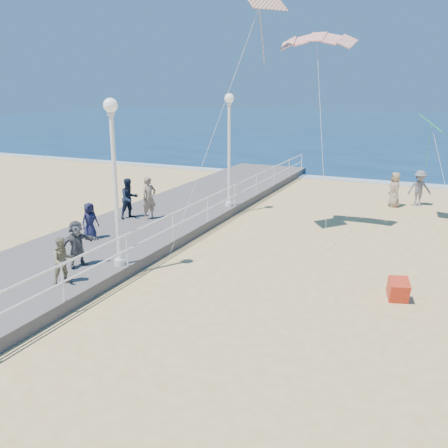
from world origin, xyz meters
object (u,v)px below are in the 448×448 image
at_px(spectator_5, 77,244).
at_px(beach_walker_c, 395,190).
at_px(lamp_post_mid, 114,166).
at_px(spectator_7, 129,198).
at_px(box_kite, 398,292).
at_px(spectator_6, 149,198).
at_px(spectator_4, 90,221).
at_px(beach_walker_a, 419,188).
at_px(lamp_post_far, 229,138).
at_px(spectator_1, 63,261).

relative_size(spectator_5, beach_walker_c, 0.84).
xyz_separation_m(lamp_post_mid, spectator_7, (-3.10, 5.14, -2.37)).
distance_m(lamp_post_mid, box_kite, 9.33).
relative_size(spectator_6, spectator_7, 1.05).
height_order(spectator_7, beach_walker_c, spectator_7).
xyz_separation_m(spectator_4, beach_walker_a, (11.04, 12.66, -0.18)).
bearing_deg(spectator_5, spectator_7, 43.71).
xyz_separation_m(lamp_post_far, spectator_7, (-3.10, -3.86, -2.37)).
bearing_deg(lamp_post_far, spectator_4, -110.94).
xyz_separation_m(lamp_post_mid, lamp_post_far, (0.00, 9.00, 0.00)).
height_order(lamp_post_mid, spectator_1, lamp_post_mid).
bearing_deg(spectator_4, spectator_1, -132.54).
xyz_separation_m(lamp_post_mid, spectator_6, (-2.21, 5.35, -2.33)).
height_order(lamp_post_mid, box_kite, lamp_post_mid).
bearing_deg(spectator_7, box_kite, -80.49).
bearing_deg(spectator_6, spectator_5, -144.40).
distance_m(spectator_1, spectator_7, 7.60).
height_order(spectator_5, beach_walker_a, spectator_5).
distance_m(lamp_post_mid, spectator_4, 4.19).
distance_m(lamp_post_far, spectator_1, 11.31).
relative_size(spectator_7, beach_walker_a, 0.95).
distance_m(spectator_5, spectator_6, 6.09).
relative_size(spectator_6, beach_walker_c, 1.04).
bearing_deg(spectator_5, spectator_6, 35.12).
height_order(lamp_post_far, box_kite, lamp_post_far).
relative_size(beach_walker_c, box_kite, 3.01).
distance_m(spectator_4, box_kite, 11.29).
xyz_separation_m(lamp_post_far, spectator_5, (-1.16, -9.65, -2.50)).
relative_size(spectator_4, spectator_5, 0.93).
xyz_separation_m(lamp_post_far, beach_walker_a, (8.33, 5.59, -2.73)).
relative_size(lamp_post_mid, box_kite, 8.87).
xyz_separation_m(spectator_5, spectator_6, (-1.05, 6.00, 0.17)).
distance_m(beach_walker_c, box_kite, 12.31).
relative_size(spectator_5, beach_walker_a, 0.82).
distance_m(lamp_post_far, spectator_5, 10.03).
xyz_separation_m(lamp_post_mid, spectator_4, (-2.70, 1.93, -2.55)).
bearing_deg(lamp_post_far, spectator_7, -128.80).
xyz_separation_m(lamp_post_mid, spectator_5, (-1.16, -0.65, -2.50)).
bearing_deg(lamp_post_far, beach_walker_a, 33.88).
height_order(lamp_post_mid, lamp_post_far, same).
xyz_separation_m(spectator_1, spectator_7, (-2.57, 7.16, 0.17)).
relative_size(lamp_post_far, spectator_4, 3.76).
bearing_deg(spectator_1, beach_walker_a, 5.55).
bearing_deg(spectator_7, spectator_1, -133.99).
bearing_deg(spectator_5, beach_walker_c, -4.72).
relative_size(spectator_1, beach_walker_a, 0.77).
height_order(lamp_post_far, spectator_4, lamp_post_far).
height_order(spectator_7, beach_walker_a, spectator_7).
bearing_deg(beach_walker_a, spectator_1, -142.88).
distance_m(lamp_post_far, beach_walker_c, 9.10).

